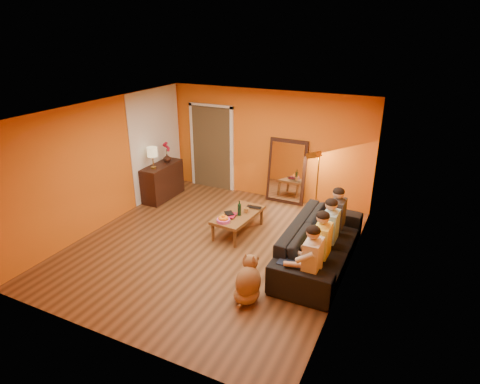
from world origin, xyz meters
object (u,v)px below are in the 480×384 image
at_px(dog, 248,279).
at_px(person_mid_left, 322,246).
at_px(tumbler, 246,210).
at_px(coffee_table, 238,223).
at_px(person_mid_right, 330,231).
at_px(sofa, 320,244).
at_px(laptop, 253,208).
at_px(mirror_frame, 287,171).
at_px(person_far_left, 312,262).
at_px(sideboard, 163,181).
at_px(floor_lamp, 317,185).
at_px(wine_bottle, 239,208).
at_px(person_far_right, 337,219).
at_px(table_lamp, 153,158).
at_px(vase, 167,158).

distance_m(dog, person_mid_left, 1.36).
height_order(person_mid_left, tumbler, person_mid_left).
distance_m(coffee_table, person_mid_right, 1.99).
xyz_separation_m(sofa, laptop, (-1.61, 0.75, 0.05)).
bearing_deg(mirror_frame, dog, -79.01).
relative_size(sofa, coffee_table, 2.15).
bearing_deg(person_mid_right, person_far_left, -90.00).
xyz_separation_m(person_far_left, tumbler, (-1.80, 1.52, -0.14)).
bearing_deg(laptop, sideboard, 166.11).
height_order(mirror_frame, person_mid_right, mirror_frame).
height_order(mirror_frame, tumbler, mirror_frame).
bearing_deg(person_mid_right, floor_lamp, 112.22).
relative_size(floor_lamp, wine_bottle, 4.65).
bearing_deg(sideboard, mirror_frame, 21.16).
height_order(mirror_frame, coffee_table, mirror_frame).
distance_m(person_mid_left, person_mid_right, 0.55).
distance_m(coffee_table, laptop, 0.45).
distance_m(dog, person_far_right, 2.31).
relative_size(person_far_left, wine_bottle, 3.94).
bearing_deg(tumbler, sideboard, 164.41).
bearing_deg(floor_lamp, mirror_frame, 175.18).
height_order(floor_lamp, person_far_right, floor_lamp).
height_order(table_lamp, vase, table_lamp).
distance_m(person_mid_right, person_far_right, 0.55).
bearing_deg(person_far_left, person_far_right, 90.00).
relative_size(table_lamp, sofa, 0.19).
height_order(table_lamp, person_mid_left, table_lamp).
bearing_deg(person_mid_right, table_lamp, 169.17).
distance_m(dog, wine_bottle, 2.12).
height_order(person_mid_right, tumbler, person_mid_right).
relative_size(floor_lamp, person_mid_left, 1.18).
bearing_deg(person_far_left, person_mid_left, 90.00).
bearing_deg(tumbler, table_lamp, 170.79).
bearing_deg(coffee_table, person_mid_right, -4.05).
bearing_deg(laptop, table_lamp, 172.54).
relative_size(person_far_left, laptop, 3.86).
bearing_deg(person_far_left, tumbler, 139.87).
bearing_deg(person_mid_left, person_far_left, -90.00).
bearing_deg(coffee_table, sideboard, 165.95).
relative_size(sideboard, coffee_table, 0.97).
distance_m(coffee_table, dog, 2.18).
relative_size(coffee_table, floor_lamp, 0.85).
distance_m(floor_lamp, dog, 3.40).
bearing_deg(coffee_table, wine_bottle, -40.19).
bearing_deg(person_mid_right, person_far_right, 90.00).
xyz_separation_m(person_far_left, person_mid_right, (0.00, 1.10, 0.00)).
distance_m(coffee_table, tumbler, 0.31).
relative_size(person_far_right, tumbler, 11.26).
bearing_deg(table_lamp, mirror_frame, 26.32).
xyz_separation_m(table_lamp, person_mid_left, (4.37, -1.39, -0.49)).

